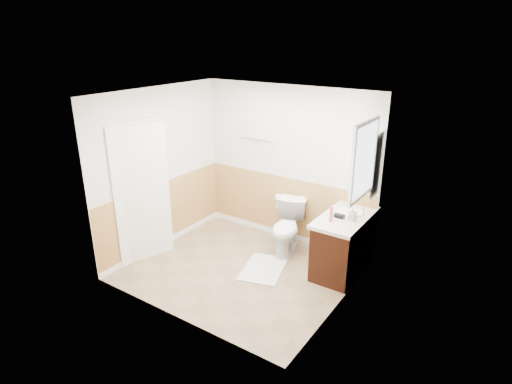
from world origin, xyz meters
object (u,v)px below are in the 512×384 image
Objects in this scene: bath_mat at (264,269)px; lotion_bottle at (331,214)px; toilet at (287,228)px; soap_dispenser at (353,214)px; vanity_cabinet at (344,245)px.

bath_mat is 3.64× the size of lotion_bottle.
lotion_bottle reaches higher than bath_mat.
toilet is 0.77m from bath_mat.
bath_mat is at bearing -158.51° from lotion_bottle.
lotion_bottle reaches higher than toilet.
bath_mat is at bearing -153.19° from soap_dispenser.
vanity_cabinet is 5.94× the size of soap_dispenser.
soap_dispenser is at bearing -23.11° from toilet.
soap_dispenser is at bearing 26.81° from bath_mat.
lotion_bottle is at bearing -109.06° from vanity_cabinet.
soap_dispenser is (1.07, -0.13, 0.54)m from toilet.
soap_dispenser reaches higher than toilet.
vanity_cabinet is (0.95, 0.62, 0.39)m from bath_mat.
lotion_bottle is at bearing -37.77° from toilet.
bath_mat is 0.73× the size of vanity_cabinet.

